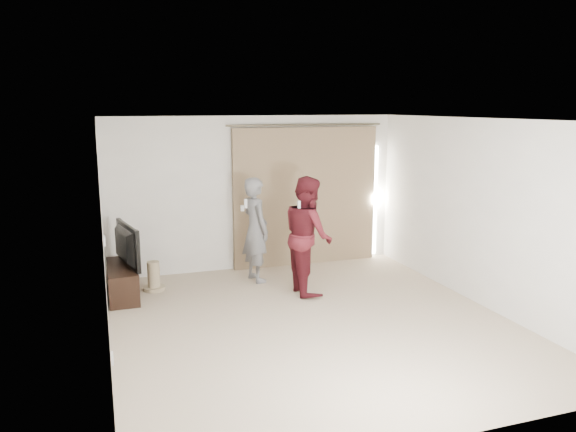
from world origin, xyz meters
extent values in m
plane|color=#C1AE91|center=(0.00, 0.00, 0.00)|extent=(5.50, 5.50, 0.00)
cube|color=beige|center=(0.00, 2.75, 1.30)|extent=(5.00, 0.04, 2.60)
cube|color=beige|center=(-2.50, 0.00, 1.30)|extent=(0.04, 5.50, 2.60)
cube|color=silver|center=(-2.48, 0.40, 1.20)|extent=(0.02, 0.08, 0.12)
cube|color=silver|center=(-2.48, -0.90, 0.30)|extent=(0.02, 0.08, 0.12)
cube|color=silver|center=(0.00, 0.00, 2.60)|extent=(5.00, 5.50, 0.01)
cube|color=#917959|center=(0.90, 2.68, 1.20)|extent=(2.60, 0.10, 2.40)
cylinder|color=#68604A|center=(0.90, 2.68, 2.44)|extent=(2.80, 0.03, 0.03)
cube|color=white|center=(2.26, 2.72, 1.05)|extent=(0.08, 0.04, 2.00)
cube|color=black|center=(-2.27, 1.90, 0.23)|extent=(0.41, 1.19, 0.46)
imported|color=black|center=(-2.27, 1.90, 0.77)|extent=(0.36, 1.08, 0.62)
cylinder|color=tan|center=(-1.81, 2.03, 0.03)|extent=(0.33, 0.33, 0.06)
cylinder|color=tan|center=(-1.81, 2.03, 0.25)|extent=(0.19, 0.19, 0.39)
imported|color=slate|center=(-0.20, 2.00, 0.83)|extent=(0.52, 0.68, 1.67)
cube|color=silver|center=(-0.38, 1.90, 1.28)|extent=(0.04, 0.04, 0.14)
cube|color=silver|center=(-0.38, 2.12, 1.17)|extent=(0.05, 0.05, 0.09)
imported|color=#50141B|center=(0.38, 1.21, 0.88)|extent=(0.68, 0.87, 1.76)
cube|color=silver|center=(0.20, 1.11, 1.35)|extent=(0.04, 0.04, 0.14)
cube|color=silver|center=(0.20, 1.33, 1.23)|extent=(0.05, 0.05, 0.09)
camera|label=1|loc=(-2.50, -6.37, 2.77)|focal=35.00mm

